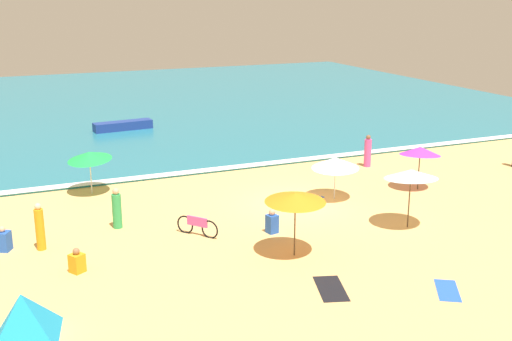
{
  "coord_description": "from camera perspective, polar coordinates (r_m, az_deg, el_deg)",
  "views": [
    {
      "loc": [
        -11.76,
        -23.23,
        8.81
      ],
      "look_at": [
        -0.56,
        2.95,
        0.8
      ],
      "focal_mm": 44.5,
      "sensor_mm": 36.0,
      "label": 1
    }
  ],
  "objects": [
    {
      "name": "beachgoer_9",
      "position": [
        25.05,
        -12.4,
        -3.42
      ],
      "size": [
        0.42,
        0.42,
        1.61
      ],
      "color": "green",
      "rests_on": "ground_plane"
    },
    {
      "name": "beach_towel_2",
      "position": [
        20.63,
        16.84,
        -10.27
      ],
      "size": [
        1.35,
        1.62,
        0.01
      ],
      "color": "blue",
      "rests_on": "ground_plane"
    },
    {
      "name": "beachgoer_5",
      "position": [
        33.6,
        10.01,
        1.66
      ],
      "size": [
        0.49,
        0.49,
        1.69
      ],
      "color": "#D84CA5",
      "rests_on": "ground_plane"
    },
    {
      "name": "beach_tent",
      "position": [
        17.81,
        -20.21,
        -12.42
      ],
      "size": [
        2.51,
        2.49,
        1.4
      ],
      "color": "#1999D8",
      "rests_on": "ground_plane"
    },
    {
      "name": "beach_towel_0",
      "position": [
        28.45,
        4.92,
        -2.37
      ],
      "size": [
        1.13,
        1.27,
        0.01
      ],
      "color": "blue",
      "rests_on": "ground_plane"
    },
    {
      "name": "beach_umbrella_5",
      "position": [
        29.27,
        -14.75,
        1.28
      ],
      "size": [
        2.79,
        2.79,
        2.06
      ],
      "color": "silver",
      "rests_on": "ground_plane"
    },
    {
      "name": "ocean_water",
      "position": [
        53.28,
        -10.15,
        6.0
      ],
      "size": [
        60.0,
        44.0,
        0.1
      ],
      "primitive_type": "cube",
      "color": "teal",
      "rests_on": "ground_plane"
    },
    {
      "name": "small_boat_0",
      "position": [
        42.63,
        -11.87,
        3.97
      ],
      "size": [
        3.88,
        1.25,
        0.57
      ],
      "color": "navy",
      "rests_on": "ocean_water"
    },
    {
      "name": "beach_umbrella_0",
      "position": [
        27.84,
        7.15,
        0.7
      ],
      "size": [
        2.96,
        2.96,
        1.95
      ],
      "color": "silver",
      "rests_on": "ground_plane"
    },
    {
      "name": "beach_umbrella_2",
      "position": [
        24.85,
        13.76,
        -0.31
      ],
      "size": [
        2.14,
        2.16,
        2.41
      ],
      "color": "#4C3823",
      "rests_on": "ground_plane"
    },
    {
      "name": "ground_plane",
      "position": [
        27.48,
        3.5,
        -3.01
      ],
      "size": [
        60.0,
        60.0,
        0.0
      ],
      "primitive_type": "plane",
      "color": "#E5B26B"
    },
    {
      "name": "beachgoer_7",
      "position": [
        24.18,
        -21.76,
        -5.86
      ],
      "size": [
        0.61,
        0.61,
        0.91
      ],
      "color": "blue",
      "rests_on": "ground_plane"
    },
    {
      "name": "parked_bicycle",
      "position": [
        23.94,
        -5.3,
        -4.97
      ],
      "size": [
        1.18,
        1.46,
        0.76
      ],
      "color": "black",
      "rests_on": "ground_plane"
    },
    {
      "name": "beachgoer_4",
      "position": [
        24.09,
        1.45,
        -4.68
      ],
      "size": [
        0.45,
        0.45,
        0.95
      ],
      "color": "blue",
      "rests_on": "ground_plane"
    },
    {
      "name": "beach_umbrella_4",
      "position": [
        21.53,
        3.56,
        -2.43
      ],
      "size": [
        2.61,
        2.62,
        2.31
      ],
      "color": "#4C3823",
      "rests_on": "ground_plane"
    },
    {
      "name": "beachgoer_2",
      "position": [
        21.64,
        -15.79,
        -7.92
      ],
      "size": [
        0.57,
        0.57,
        0.84
      ],
      "color": "orange",
      "rests_on": "ground_plane"
    },
    {
      "name": "wave_breaker_foam",
      "position": [
        32.95,
        -1.4,
        0.39
      ],
      "size": [
        57.0,
        0.7,
        0.01
      ],
      "primitive_type": "cube",
      "color": "white",
      "rests_on": "ocean_water"
    },
    {
      "name": "beach_umbrella_3",
      "position": [
        29.93,
        14.55,
        1.71
      ],
      "size": [
        2.66,
        2.66,
        2.11
      ],
      "color": "#4C3823",
      "rests_on": "ground_plane"
    },
    {
      "name": "beachgoer_0",
      "position": [
        23.67,
        -18.86,
        -4.89
      ],
      "size": [
        0.44,
        0.44,
        1.73
      ],
      "color": "orange",
      "rests_on": "ground_plane"
    },
    {
      "name": "beach_towel_3",
      "position": [
        20.02,
        6.74,
        -10.49
      ],
      "size": [
        1.31,
        1.94,
        0.01
      ],
      "color": "black",
      "rests_on": "ground_plane"
    }
  ]
}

